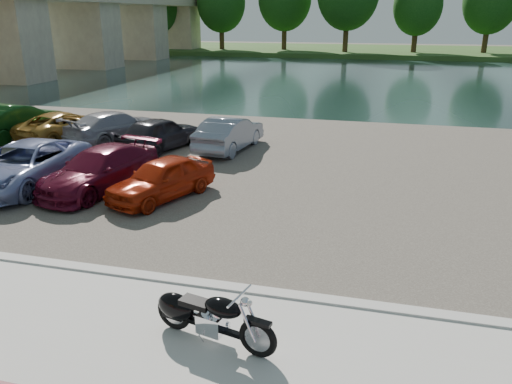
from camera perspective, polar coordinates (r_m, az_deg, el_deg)
ground at (r=8.84m, az=-6.82°, el=-17.73°), size 200.00×200.00×0.00m
kerb at (r=10.37m, az=-2.84°, el=-10.99°), size 60.00×0.30×0.14m
parking_lot at (r=18.50m, az=5.35°, el=2.78°), size 60.00×18.00×0.04m
river at (r=46.89m, az=11.23°, el=12.69°), size 120.00×40.00×0.00m
far_bank at (r=78.72m, az=12.82°, el=15.45°), size 120.00×24.00×0.60m
bridge at (r=56.58m, az=-19.59°, el=18.71°), size 7.00×56.00×8.55m
motorcycle at (r=8.72m, az=-6.06°, el=-13.77°), size 2.30×0.90×1.05m
car_2 at (r=17.80m, az=-24.91°, el=2.78°), size 2.48×5.14×1.41m
car_3 at (r=16.61m, az=-17.40°, el=2.46°), size 2.76×4.84×1.32m
car_4 at (r=15.38m, az=-10.74°, el=1.53°), size 2.72×3.94×1.25m
car_5 at (r=25.26m, az=-25.72°, el=7.33°), size 2.34×4.86×1.54m
car_6 at (r=24.22m, az=-21.07°, el=7.14°), size 2.97×4.78×1.24m
car_7 at (r=22.89m, az=-15.74°, el=7.21°), size 3.51×5.05×1.36m
car_8 at (r=21.09m, az=-10.95°, el=6.60°), size 2.70×4.35×1.38m
car_9 at (r=20.73m, az=-3.06°, el=6.71°), size 1.97×4.34×1.38m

